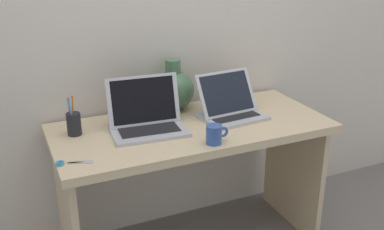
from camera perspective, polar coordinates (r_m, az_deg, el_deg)
The scene contains 8 objects.
back_wall at distance 2.37m, azimuth -3.43°, elevation 12.67°, with size 4.40×0.04×2.40m, color beige.
desk at distance 2.26m, azimuth 0.00°, elevation -4.95°, with size 1.33×0.60×0.71m.
laptop_left at distance 2.13m, azimuth -5.74°, elevation -0.18°, with size 0.36×0.27×0.24m.
laptop_right at distance 2.29m, azimuth 4.76°, elevation 1.19°, with size 0.33×0.26×0.22m.
green_vase at distance 2.37m, azimuth -2.37°, elevation 3.24°, with size 0.22×0.22×0.27m.
coffee_mug at distance 1.98m, azimuth 2.80°, elevation -2.45°, with size 0.11×0.07×0.08m.
pen_cup at distance 2.13m, azimuth -14.61°, elevation -1.00°, with size 0.06×0.06×0.18m.
scissors at distance 1.89m, azimuth -15.39°, elevation -5.82°, with size 0.15×0.07×0.01m.
Camera 1 is at (-0.82, -1.85, 1.56)m, focal length 42.53 mm.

